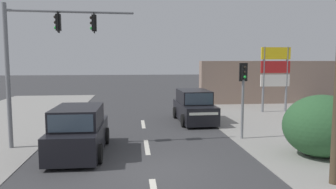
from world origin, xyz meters
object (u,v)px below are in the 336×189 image
object	(u,v)px
shopping_plaza_sign	(275,70)
suv_kerbside_parked	(79,132)
traffic_signal_mast	(40,49)
suv_oncoming_near	(194,107)
pedestal_signal_right_kerb	(243,88)

from	to	relation	value
shopping_plaza_sign	suv_kerbside_parked	size ratio (longest dim) A/B	1.01
traffic_signal_mast	suv_kerbside_parked	world-z (taller)	traffic_signal_mast
traffic_signal_mast	suv_oncoming_near	xyz separation A→B (m)	(7.46, 4.92, -3.26)
pedestal_signal_right_kerb	shopping_plaza_sign	xyz separation A→B (m)	(4.89, 7.45, 0.57)
shopping_plaza_sign	suv_oncoming_near	distance (m)	7.32
pedestal_signal_right_kerb	suv_oncoming_near	distance (m)	4.93
traffic_signal_mast	pedestal_signal_right_kerb	xyz separation A→B (m)	(8.92, 0.46, -1.73)
pedestal_signal_right_kerb	traffic_signal_mast	bearing A→B (deg)	-177.05
shopping_plaza_sign	pedestal_signal_right_kerb	bearing A→B (deg)	-123.26
pedestal_signal_right_kerb	suv_kerbside_parked	size ratio (longest dim) A/B	0.78
shopping_plaza_sign	suv_kerbside_parked	bearing A→B (deg)	-142.97
pedestal_signal_right_kerb	suv_oncoming_near	bearing A→B (deg)	108.04
suv_kerbside_parked	traffic_signal_mast	bearing A→B (deg)	144.18
traffic_signal_mast	suv_oncoming_near	distance (m)	9.52
pedestal_signal_right_kerb	shopping_plaza_sign	world-z (taller)	shopping_plaza_sign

